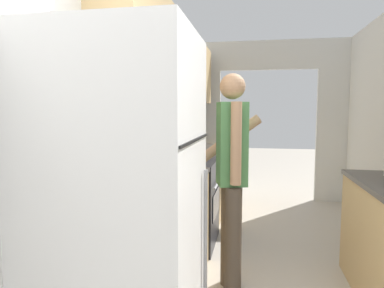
{
  "coord_description": "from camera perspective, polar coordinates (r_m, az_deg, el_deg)",
  "views": [
    {
      "loc": [
        -0.18,
        -1.08,
        1.41
      ],
      "look_at": [
        -0.85,
        2.55,
        1.05
      ],
      "focal_mm": 32.0,
      "sensor_mm": 36.0,
      "label": 1
    }
  ],
  "objects": [
    {
      "name": "wall_far_with_doorway",
      "position": [
        5.56,
        12.45,
        5.57
      ],
      "size": [
        2.79,
        0.06,
        2.5
      ],
      "color": "silver",
      "rests_on": "ground_plane"
    },
    {
      "name": "wall_left",
      "position": [
        3.28,
        -6.56,
        8.09
      ],
      "size": [
        0.38,
        6.85,
        2.5
      ],
      "color": "silver",
      "rests_on": "ground_plane"
    },
    {
      "name": "refrigerator",
      "position": [
        1.75,
        -11.87,
        -11.97
      ],
      "size": [
        0.77,
        0.71,
        1.78
      ],
      "color": "white",
      "rests_on": "ground_plane"
    },
    {
      "name": "person",
      "position": [
        2.66,
        6.61,
        -5.34
      ],
      "size": [
        0.54,
        0.44,
        1.69
      ],
      "rotation": [
        0.0,
        0.0,
        1.84
      ],
      "color": "#4C4238",
      "rests_on": "ground_plane"
    },
    {
      "name": "counter_left",
      "position": [
        3.87,
        -0.48,
        -8.88
      ],
      "size": [
        0.62,
        3.47,
        0.89
      ],
      "color": "tan",
      "rests_on": "ground_plane"
    },
    {
      "name": "range_oven",
      "position": [
        3.69,
        -0.94,
        -9.55
      ],
      "size": [
        0.66,
        0.77,
        1.03
      ],
      "color": "black",
      "rests_on": "ground_plane"
    }
  ]
}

